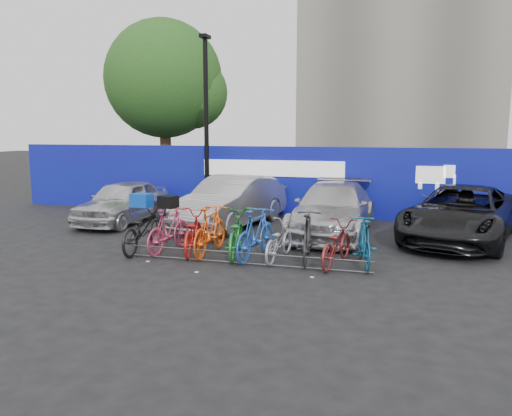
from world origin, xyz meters
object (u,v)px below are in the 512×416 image
at_px(tree, 169,82).
at_px(bike_1, 169,230).
at_px(car_0, 123,202).
at_px(bike_7, 308,237).
at_px(bike_0, 143,229).
at_px(bike_rack, 244,258).
at_px(car_3, 462,214).
at_px(car_2, 333,209).
at_px(bike_5, 256,234).
at_px(lamppost, 206,121).
at_px(bike_9, 364,242).
at_px(bike_2, 192,232).
at_px(car_1, 232,202).
at_px(bike_4, 235,233).
at_px(bike_6, 279,241).
at_px(bike_3, 210,230).
at_px(bike_8, 336,244).

height_order(tree, bike_1, tree).
xyz_separation_m(car_0, bike_7, (6.56, -3.16, -0.11)).
bearing_deg(bike_0, bike_rack, 165.90).
relative_size(bike_rack, car_3, 1.05).
bearing_deg(car_2, car_0, -177.78).
relative_size(car_0, bike_5, 2.05).
distance_m(tree, lamppost, 6.14).
bearing_deg(bike_rack, bike_5, 81.35).
xyz_separation_m(bike_0, bike_7, (4.08, 0.11, 0.03)).
xyz_separation_m(car_3, bike_0, (-7.68, -3.36, -0.19)).
bearing_deg(bike_5, bike_0, 10.10).
bearing_deg(bike_9, car_2, -82.59).
distance_m(bike_rack, bike_2, 1.74).
distance_m(tree, car_1, 9.27).
relative_size(bike_4, bike_7, 1.08).
bearing_deg(lamppost, car_1, -50.07).
xyz_separation_m(tree, bike_9, (9.32, -10.00, -4.53)).
bearing_deg(bike_6, car_3, -136.35).
relative_size(bike_1, bike_3, 0.93).
xyz_separation_m(bike_4, bike_6, (1.08, -0.08, -0.09)).
xyz_separation_m(car_0, bike_5, (5.37, -3.24, -0.10)).
relative_size(car_3, bike_9, 2.97).
bearing_deg(car_3, bike_rack, -123.94).
bearing_deg(bike_1, tree, -57.16).
height_order(bike_0, bike_7, bike_7).
relative_size(car_0, car_3, 0.76).
xyz_separation_m(car_3, bike_6, (-4.26, -3.29, -0.29)).
bearing_deg(bike_1, bike_6, -172.53).
distance_m(car_2, bike_9, 3.46).
relative_size(bike_rack, car_2, 1.12).
bearing_deg(lamppost, bike_1, -78.63).
xyz_separation_m(lamppost, car_2, (4.65, -2.07, -2.54)).
height_order(lamppost, bike_8, lamppost).
xyz_separation_m(lamppost, bike_2, (1.66, -5.26, -2.75)).
bearing_deg(bike_8, bike_rack, 26.50).
relative_size(car_2, bike_5, 2.54).
height_order(bike_1, bike_8, bike_1).
distance_m(bike_6, bike_8, 1.33).
bearing_deg(lamppost, bike_3, -68.02).
distance_m(lamppost, bike_rack, 7.48).
relative_size(car_1, car_3, 0.89).
bearing_deg(bike_7, bike_9, 172.51).
relative_size(car_0, bike_7, 2.11).
bearing_deg(bike_0, bike_3, -178.75).
height_order(car_3, bike_8, car_3).
height_order(car_0, car_1, car_1).
height_order(tree, lamppost, tree).
height_order(bike_rack, bike_2, bike_2).
height_order(bike_rack, car_3, car_3).
relative_size(tree, car_0, 1.93).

